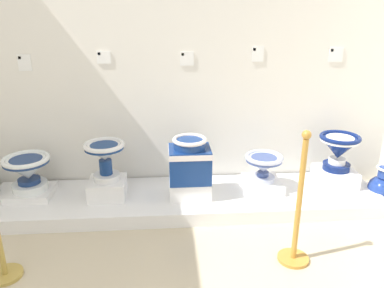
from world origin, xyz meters
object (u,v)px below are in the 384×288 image
object	(u,v)px
info_placard_fifth	(336,55)
plinth_block_squat_floral	(31,193)
decorative_vase_corner	(383,186)
plinth_block_pale_glazed	(262,184)
plinth_block_rightmost	(335,177)
info_placard_first	(24,63)
plinth_block_slender_white	(190,188)
info_placard_second	(104,57)
info_placard_fourth	(258,54)
antique_toilet_squat_floral	(27,169)
antique_toilet_pale_glazed	(264,164)
antique_toilet_broad_patterned	(105,154)
plinth_block_broad_patterned	(108,188)
antique_toilet_rightmost	(339,148)
stanchion_post_near_right	(297,221)
info_placard_third	(187,58)
antique_toilet_slender_white	(190,159)

from	to	relation	value
info_placard_fifth	plinth_block_squat_floral	bearing A→B (deg)	-173.40
decorative_vase_corner	plinth_block_squat_floral	bearing A→B (deg)	178.09
plinth_block_pale_glazed	plinth_block_rightmost	bearing A→B (deg)	2.87
plinth_block_pale_glazed	info_placard_fifth	distance (m)	1.41
info_placard_first	plinth_block_slender_white	bearing A→B (deg)	-16.65
plinth_block_squat_floral	plinth_block_slender_white	world-z (taller)	plinth_block_slender_white
plinth_block_slender_white	info_placard_first	distance (m)	1.86
info_placard_second	info_placard_fourth	distance (m)	1.41
info_placard_fifth	plinth_block_pale_glazed	bearing A→B (deg)	-154.75
plinth_block_pale_glazed	plinth_block_rightmost	size ratio (longest dim) A/B	1.08
antique_toilet_squat_floral	antique_toilet_pale_glazed	bearing A→B (deg)	-0.19
plinth_block_slender_white	plinth_block_pale_glazed	xyz separation A→B (m)	(0.70, 0.10, -0.04)
antique_toilet_broad_patterned	info_placard_first	xyz separation A→B (m)	(-0.70, 0.39, 0.74)
plinth_block_broad_patterned	antique_toilet_rightmost	size ratio (longest dim) A/B	0.87
antique_toilet_rightmost	decorative_vase_corner	size ratio (longest dim) A/B	1.06
plinth_block_broad_patterned	plinth_block_pale_glazed	size ratio (longest dim) A/B	0.85
plinth_block_squat_floral	stanchion_post_near_right	distance (m)	2.35
antique_toilet_squat_floral	stanchion_post_near_right	size ratio (longest dim) A/B	0.41
info_placard_second	stanchion_post_near_right	size ratio (longest dim) A/B	0.12
antique_toilet_broad_patterned	info_placard_third	distance (m)	1.14
antique_toilet_pale_glazed	info_placard_fourth	world-z (taller)	info_placard_fourth
plinth_block_slender_white	stanchion_post_near_right	xyz separation A→B (m)	(0.71, -0.82, 0.12)
plinth_block_broad_patterned	antique_toilet_broad_patterned	world-z (taller)	antique_toilet_broad_patterned
antique_toilet_rightmost	antique_toilet_broad_patterned	bearing A→B (deg)	-177.71
plinth_block_squat_floral	stanchion_post_near_right	xyz separation A→B (m)	(2.15, -0.92, 0.17)
info_placard_fourth	antique_toilet_broad_patterned	bearing A→B (deg)	-164.60
plinth_block_rightmost	decorative_vase_corner	distance (m)	0.44
antique_toilet_pale_glazed	info_placard_second	bearing A→B (deg)	166.83
info_placard_second	info_placard_fifth	distance (m)	2.16
plinth_block_squat_floral	antique_toilet_broad_patterned	size ratio (longest dim) A/B	1.08
plinth_block_rightmost	info_placard_fifth	bearing A→B (deg)	90.86
plinth_block_broad_patterned	plinth_block_rightmost	size ratio (longest dim) A/B	0.92
antique_toilet_squat_floral	info_placard_first	world-z (taller)	info_placard_first
plinth_block_squat_floral	info_placard_first	world-z (taller)	info_placard_first
antique_toilet_slender_white	plinth_block_slender_white	bearing A→B (deg)	90.00
info_placard_fourth	info_placard_third	bearing A→B (deg)	180.00
antique_toilet_broad_patterned	antique_toilet_rightmost	world-z (taller)	antique_toilet_broad_patterned
antique_toilet_slender_white	plinth_block_pale_glazed	world-z (taller)	antique_toilet_slender_white
antique_toilet_squat_floral	decorative_vase_corner	size ratio (longest dim) A/B	1.16
plinth_block_slender_white	antique_toilet_rightmost	xyz separation A→B (m)	(1.42, 0.13, 0.30)
plinth_block_squat_floral	antique_toilet_rightmost	bearing A→B (deg)	0.58
plinth_block_slender_white	info_placard_third	distance (m)	1.19
antique_toilet_pale_glazed	plinth_block_rightmost	distance (m)	0.74
plinth_block_rightmost	antique_toilet_rightmost	distance (m)	0.30
plinth_block_broad_patterned	antique_toilet_pale_glazed	distance (m)	1.45
plinth_block_pale_glazed	antique_toilet_slender_white	bearing A→B (deg)	-172.21
antique_toilet_slender_white	info_placard_second	world-z (taller)	info_placard_second
info_placard_second	info_placard_fifth	size ratio (longest dim) A/B	0.90
plinth_block_broad_patterned	info_placard_fifth	size ratio (longest dim) A/B	2.38
antique_toilet_pale_glazed	antique_toilet_rightmost	distance (m)	0.73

